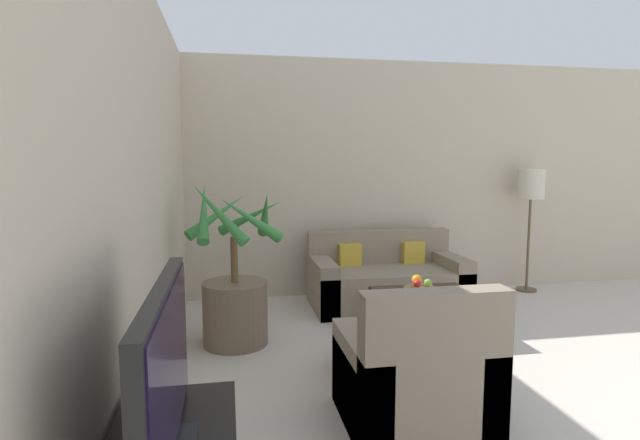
{
  "coord_description": "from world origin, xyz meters",
  "views": [
    {
      "loc": [
        -2.95,
        0.87,
        1.55
      ],
      "look_at": [
        -2.1,
        5.47,
        1.0
      ],
      "focal_mm": 28.0,
      "sensor_mm": 36.0,
      "label": 1
    }
  ],
  "objects": [
    {
      "name": "floor_lamp",
      "position": [
        0.57,
        6.2,
        1.21
      ],
      "size": [
        0.3,
        0.3,
        1.46
      ],
      "color": "brown",
      "rests_on": "ground_plane"
    },
    {
      "name": "apple_red",
      "position": [
        -1.36,
        4.85,
        0.5
      ],
      "size": [
        0.07,
        0.07,
        0.07
      ],
      "color": "red",
      "rests_on": "fruit_bowl"
    },
    {
      "name": "coffee_table",
      "position": [
        -1.27,
        4.92,
        0.35
      ],
      "size": [
        0.86,
        0.53,
        0.41
      ],
      "color": "#38281E",
      "rests_on": "ground_plane"
    },
    {
      "name": "wall_left",
      "position": [
        -3.45,
        3.24,
        1.35
      ],
      "size": [
        0.06,
        8.09,
        2.7
      ],
      "color": "beige",
      "rests_on": "ground_plane"
    },
    {
      "name": "armchair",
      "position": [
        -1.9,
        3.5,
        0.29
      ],
      "size": [
        0.8,
        0.78,
        0.89
      ],
      "color": "gray",
      "rests_on": "ground_plane"
    },
    {
      "name": "fruit_bowl",
      "position": [
        -1.34,
        4.85,
        0.44
      ],
      "size": [
        0.27,
        0.27,
        0.06
      ],
      "color": "#997A4C",
      "rests_on": "coffee_table"
    },
    {
      "name": "apple_green",
      "position": [
        -1.26,
        4.86,
        0.51
      ],
      "size": [
        0.07,
        0.07,
        0.07
      ],
      "color": "olive",
      "rests_on": "fruit_bowl"
    },
    {
      "name": "sofa_loveseat",
      "position": [
        -1.29,
        5.91,
        0.27
      ],
      "size": [
        1.62,
        0.84,
        0.78
      ],
      "color": "gray",
      "rests_on": "ground_plane"
    },
    {
      "name": "potted_palm",
      "position": [
        -2.91,
        5.05,
        0.43
      ],
      "size": [
        0.87,
        0.87,
        1.41
      ],
      "color": "brown",
      "rests_on": "ground_plane"
    },
    {
      "name": "television",
      "position": [
        -3.17,
        2.51,
        0.86
      ],
      "size": [
        0.18,
        1.03,
        0.59
      ],
      "color": "black",
      "rests_on": "tv_console"
    },
    {
      "name": "ottoman",
      "position": [
        -1.89,
        4.28,
        0.17
      ],
      "size": [
        0.56,
        0.54,
        0.34
      ],
      "color": "gray",
      "rests_on": "ground_plane"
    },
    {
      "name": "wall_back",
      "position": [
        0.0,
        6.52,
        1.35
      ],
      "size": [
        8.45,
        0.06,
        2.7
      ],
      "color": "beige",
      "rests_on": "ground_plane"
    },
    {
      "name": "orange_fruit",
      "position": [
        -1.33,
        4.94,
        0.52
      ],
      "size": [
        0.09,
        0.09,
        0.09
      ],
      "color": "orange",
      "rests_on": "fruit_bowl"
    }
  ]
}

